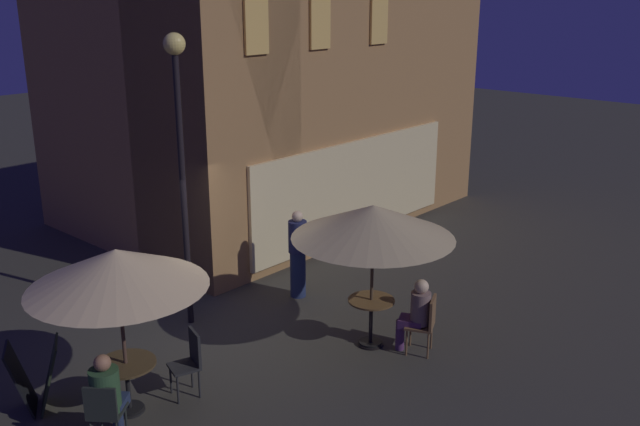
{
  "coord_description": "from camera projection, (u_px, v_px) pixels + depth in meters",
  "views": [
    {
      "loc": [
        -6.5,
        -8.06,
        5.36
      ],
      "look_at": [
        1.82,
        -0.58,
        1.82
      ],
      "focal_mm": 39.48,
      "sensor_mm": 36.0,
      "label": 1
    }
  ],
  "objects": [
    {
      "name": "street_lamp_near_corner",
      "position": [
        179.0,
        127.0,
        10.92
      ],
      "size": [
        0.34,
        0.34,
        4.77
      ],
      "color": "black",
      "rests_on": "ground"
    },
    {
      "name": "cafe_table_1",
      "position": [
        127.0,
        375.0,
        9.24
      ],
      "size": [
        0.79,
        0.79,
        0.72
      ],
      "color": "black",
      "rests_on": "ground"
    },
    {
      "name": "cafe_chair_1",
      "position": [
        104.0,
        410.0,
        8.45
      ],
      "size": [
        0.56,
        0.56,
        0.91
      ],
      "rotation": [
        0.0,
        0.0,
        0.66
      ],
      "color": "#222723",
      "rests_on": "ground"
    },
    {
      "name": "ground_plane",
      "position": [
        218.0,
        338.0,
        11.36
      ],
      "size": [
        60.0,
        60.0,
        0.0
      ],
      "primitive_type": "plane",
      "color": "#39372F"
    },
    {
      "name": "patron_standing_2",
      "position": [
        298.0,
        254.0,
        12.7
      ],
      "size": [
        0.33,
        0.33,
        1.64
      ],
      "rotation": [
        0.0,
        0.0,
        5.79
      ],
      "color": "navy",
      "rests_on": "ground"
    },
    {
      "name": "patio_umbrella_1",
      "position": [
        117.0,
        269.0,
        8.78
      ],
      "size": [
        2.28,
        2.28,
        2.31
      ],
      "color": "black",
      "rests_on": "ground"
    },
    {
      "name": "cafe_table_0",
      "position": [
        371.0,
        312.0,
        10.99
      ],
      "size": [
        0.73,
        0.73,
        0.78
      ],
      "color": "black",
      "rests_on": "ground"
    },
    {
      "name": "cafe_chair_2",
      "position": [
        190.0,
        358.0,
        9.64
      ],
      "size": [
        0.49,
        0.49,
        0.95
      ],
      "rotation": [
        0.0,
        0.0,
        2.81
      ],
      "color": "#252628",
      "rests_on": "ground"
    },
    {
      "name": "cafe_chair_0",
      "position": [
        426.0,
        320.0,
        10.74
      ],
      "size": [
        0.55,
        0.55,
        0.93
      ],
      "rotation": [
        0.0,
        0.0,
        2.0
      ],
      "color": "brown",
      "rests_on": "ground"
    },
    {
      "name": "patio_umbrella_0",
      "position": [
        373.0,
        222.0,
        10.54
      ],
      "size": [
        2.49,
        2.49,
        2.32
      ],
      "color": "black",
      "rests_on": "ground"
    },
    {
      "name": "menu_sandwich_board",
      "position": [
        35.0,
        377.0,
        9.3
      ],
      "size": [
        0.85,
        0.81,
        0.95
      ],
      "rotation": [
        0.0,
        0.0,
        -0.53
      ],
      "color": "black",
      "rests_on": "ground"
    },
    {
      "name": "patron_seated_0",
      "position": [
        416.0,
        311.0,
        10.75
      ],
      "size": [
        0.43,
        0.51,
        1.21
      ],
      "rotation": [
        0.0,
        0.0,
        2.0
      ],
      "color": "#55305E",
      "rests_on": "ground"
    },
    {
      "name": "cafe_building",
      "position": [
        259.0,
        77.0,
        15.31
      ],
      "size": [
        8.96,
        6.45,
        7.14
      ],
      "color": "#A77746",
      "rests_on": "ground"
    },
    {
      "name": "patron_seated_1",
      "position": [
        107.0,
        392.0,
        8.54
      ],
      "size": [
        0.54,
        0.52,
        1.24
      ],
      "rotation": [
        0.0,
        0.0,
        0.66
      ],
      "color": "#222E4D",
      "rests_on": "ground"
    }
  ]
}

